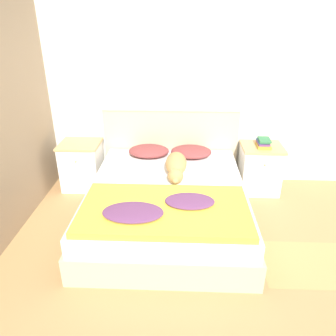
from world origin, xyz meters
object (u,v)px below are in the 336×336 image
at_px(bed, 167,204).
at_px(dog, 176,166).
at_px(pillow_left, 149,151).
at_px(book_stack, 263,143).
at_px(nightstand_right, 260,168).
at_px(nightstand_left, 82,165).
at_px(pillow_right, 191,152).

distance_m(bed, dog, 0.43).
distance_m(pillow_left, book_stack, 1.40).
xyz_separation_m(bed, dog, (0.09, 0.27, 0.33)).
bearing_deg(nightstand_right, pillow_left, -179.86).
height_order(nightstand_right, pillow_left, nightstand_right).
bearing_deg(book_stack, dog, -155.51).
relative_size(nightstand_left, dog, 0.89).
height_order(nightstand_left, pillow_left, nightstand_left).
height_order(pillow_left, book_stack, book_stack).
relative_size(nightstand_right, book_stack, 2.58).
bearing_deg(pillow_left, bed, -70.87).
distance_m(nightstand_left, dog, 1.34).
relative_size(bed, nightstand_left, 3.28).
bearing_deg(pillow_right, dog, -109.83).
xyz_separation_m(nightstand_right, pillow_right, (-0.87, -0.00, 0.21)).
relative_size(nightstand_right, pillow_left, 1.21).
bearing_deg(bed, pillow_right, 70.87).
xyz_separation_m(bed, pillow_left, (-0.26, 0.76, 0.29)).
height_order(bed, pillow_left, pillow_left).
bearing_deg(nightstand_left, pillow_left, -0.23).
bearing_deg(bed, dog, 72.17).
height_order(nightstand_right, dog, dog).
bearing_deg(nightstand_left, dog, -22.07).
height_order(pillow_left, pillow_right, same).
xyz_separation_m(nightstand_left, book_stack, (2.27, -0.02, 0.35)).
bearing_deg(dog, nightstand_right, 25.30).
distance_m(pillow_right, book_stack, 0.88).
height_order(pillow_right, book_stack, book_stack).
distance_m(nightstand_right, book_stack, 0.35).
bearing_deg(dog, pillow_right, 70.17).
bearing_deg(dog, nightstand_left, 157.93).
distance_m(nightstand_left, nightstand_right, 2.27).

